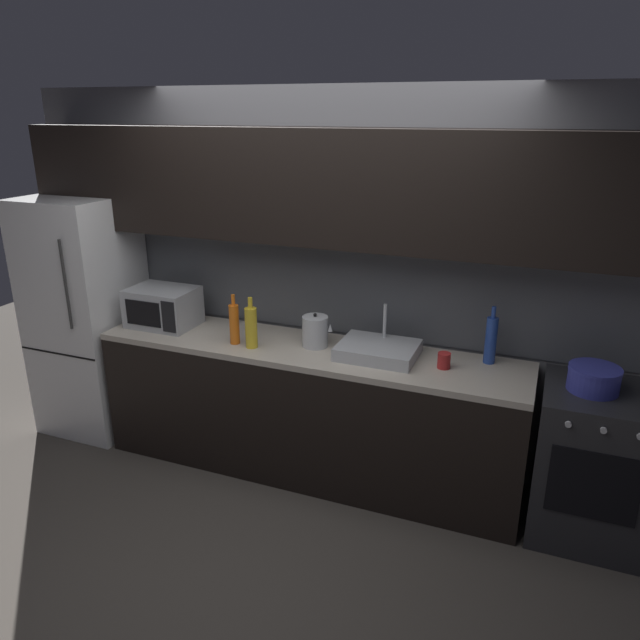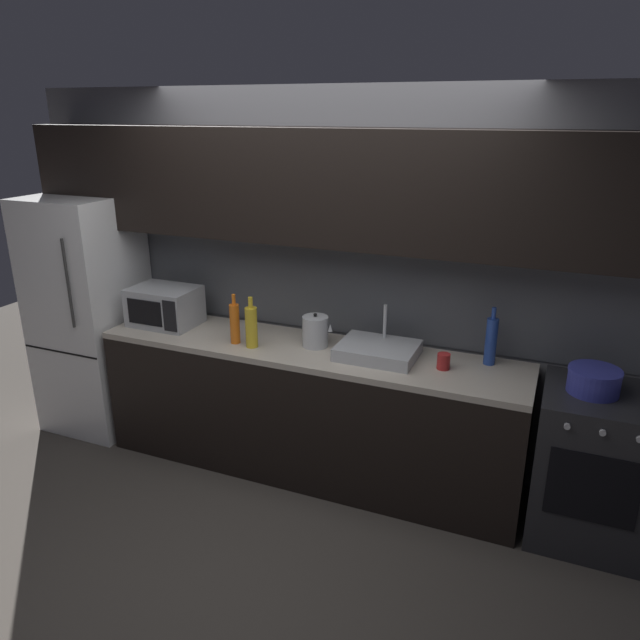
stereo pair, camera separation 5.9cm
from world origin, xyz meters
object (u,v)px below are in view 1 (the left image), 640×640
at_px(refrigerator, 87,316).
at_px(wine_bottle_yellow, 251,327).
at_px(cooking_pot, 594,379).
at_px(oven_range, 591,463).
at_px(microwave, 163,307).
at_px(kettle, 315,331).
at_px(wine_bottle_orange, 234,323).
at_px(wine_bottle_blue, 491,340).
at_px(mug_red, 444,361).

xyz_separation_m(refrigerator, wine_bottle_yellow, (1.46, -0.13, 0.15)).
xyz_separation_m(refrigerator, cooking_pot, (3.48, 0.00, 0.08)).
bearing_deg(wine_bottle_yellow, oven_range, 3.41).
relative_size(microwave, kettle, 2.04).
height_order(oven_range, kettle, kettle).
height_order(wine_bottle_orange, cooking_pot, wine_bottle_orange).
relative_size(wine_bottle_blue, cooking_pot, 1.30).
relative_size(oven_range, microwave, 1.96).
height_order(oven_range, wine_bottle_orange, wine_bottle_orange).
xyz_separation_m(refrigerator, wine_bottle_orange, (1.32, -0.11, 0.15)).
distance_m(oven_range, cooking_pot, 0.52).
height_order(refrigerator, wine_bottle_orange, refrigerator).
distance_m(microwave, mug_red, 1.99).
xyz_separation_m(oven_range, mug_red, (-0.87, 0.00, 0.50)).
bearing_deg(wine_bottle_blue, cooking_pot, -17.63).
xyz_separation_m(microwave, wine_bottle_blue, (2.23, 0.16, 0.01)).
bearing_deg(cooking_pot, microwave, 179.63).
xyz_separation_m(microwave, cooking_pot, (2.80, -0.02, -0.07)).
relative_size(kettle, wine_bottle_yellow, 0.67).
distance_m(microwave, wine_bottle_blue, 2.24).
distance_m(refrigerator, oven_range, 3.56).
bearing_deg(wine_bottle_yellow, microwave, 169.51).
bearing_deg(microwave, oven_range, -0.39).
bearing_deg(kettle, wine_bottle_blue, 7.30).
bearing_deg(wine_bottle_orange, kettle, 16.43).
height_order(microwave, wine_bottle_blue, wine_bottle_blue).
bearing_deg(wine_bottle_blue, microwave, -175.81).
xyz_separation_m(oven_range, kettle, (-1.71, 0.04, 0.55)).
height_order(refrigerator, mug_red, refrigerator).
height_order(wine_bottle_yellow, wine_bottle_orange, wine_bottle_yellow).
bearing_deg(microwave, cooking_pot, -0.37).
bearing_deg(oven_range, microwave, 179.61).
distance_m(wine_bottle_orange, mug_red, 1.35).
height_order(refrigerator, wine_bottle_yellow, refrigerator).
bearing_deg(microwave, wine_bottle_yellow, -10.49).
bearing_deg(microwave, mug_red, -0.52).
bearing_deg(oven_range, wine_bottle_orange, -177.29).
distance_m(refrigerator, mug_red, 2.67).
bearing_deg(microwave, wine_bottle_orange, -10.96).
bearing_deg(mug_red, cooking_pot, -0.01).
relative_size(oven_range, mug_red, 9.44).
relative_size(microwave, wine_bottle_yellow, 1.38).
bearing_deg(microwave, kettle, 1.25).
relative_size(wine_bottle_blue, wine_bottle_yellow, 1.07).
xyz_separation_m(wine_bottle_blue, cooking_pot, (0.57, -0.18, -0.08)).
height_order(refrigerator, wine_bottle_blue, refrigerator).
distance_m(wine_bottle_yellow, wine_bottle_orange, 0.14).
distance_m(oven_range, kettle, 1.79).
bearing_deg(kettle, wine_bottle_orange, -163.57).
relative_size(kettle, mug_red, 2.36).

